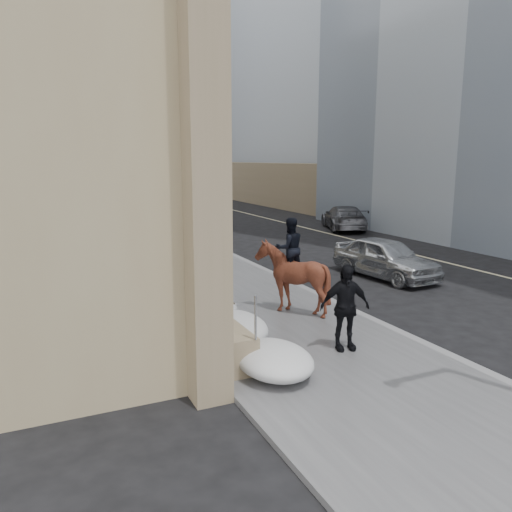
{
  "coord_description": "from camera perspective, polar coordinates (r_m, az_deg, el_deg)",
  "views": [
    {
      "loc": [
        -5.62,
        -10.44,
        4.38
      ],
      "look_at": [
        0.06,
        2.06,
        1.7
      ],
      "focal_mm": 35.0,
      "sensor_mm": 36.0,
      "label": 1
    }
  ],
  "objects": [
    {
      "name": "car_grey",
      "position": [
        31.82,
        9.99,
        4.34
      ],
      "size": [
        3.91,
        5.64,
        1.52
      ],
      "primitive_type": "imported",
      "rotation": [
        0.0,
        0.0,
        2.76
      ],
      "color": "#595A60",
      "rests_on": "ground"
    },
    {
      "name": "ground",
      "position": [
        12.64,
        3.69,
        -9.26
      ],
      "size": [
        140.0,
        140.0,
        0.0
      ],
      "primitive_type": "plane",
      "color": "black",
      "rests_on": "ground"
    },
    {
      "name": "car_silver",
      "position": [
        19.21,
        14.57,
        -0.18
      ],
      "size": [
        2.25,
        4.61,
        1.51
      ],
      "primitive_type": "imported",
      "rotation": [
        0.0,
        0.0,
        0.11
      ],
      "color": "#AFB3B7",
      "rests_on": "ground"
    },
    {
      "name": "mounted_horse_right",
      "position": [
        13.98,
        4.07,
        -1.98
      ],
      "size": [
        1.8,
        1.98,
        2.67
      ],
      "rotation": [
        0.0,
        0.0,
        3.04
      ],
      "color": "#4F2316",
      "rests_on": "sidewalk"
    },
    {
      "name": "bg_building_mid",
      "position": [
        71.74,
        -17.41,
        18.27
      ],
      "size": [
        30.0,
        12.0,
        28.0
      ],
      "primitive_type": "cube",
      "color": "slate",
      "rests_on": "ground"
    },
    {
      "name": "curb",
      "position": [
        22.46,
        -2.42,
        -0.06
      ],
      "size": [
        0.24,
        80.0,
        0.12
      ],
      "primitive_type": "cube",
      "color": "slate",
      "rests_on": "ground"
    },
    {
      "name": "streetlight_mid",
      "position": [
        25.83,
        -5.66,
        11.44
      ],
      "size": [
        1.71,
        0.24,
        8.0
      ],
      "color": "#2D2D30",
      "rests_on": "ground"
    },
    {
      "name": "traffic_signal",
      "position": [
        33.34,
        -11.27,
        10.19
      ],
      "size": [
        4.1,
        0.22,
        6.0
      ],
      "color": "#2D2D30",
      "rests_on": "ground"
    },
    {
      "name": "bg_building_far",
      "position": [
        82.63,
        -25.44,
        13.91
      ],
      "size": [
        24.0,
        12.0,
        20.0
      ],
      "primitive_type": "cube",
      "color": "gray",
      "rests_on": "ground"
    },
    {
      "name": "pedestrian",
      "position": [
        11.43,
        10.11,
        -5.77
      ],
      "size": [
        1.24,
        0.73,
        1.98
      ],
      "primitive_type": "imported",
      "rotation": [
        0.0,
        0.0,
        -0.22
      ],
      "color": "black",
      "rests_on": "sidewalk"
    },
    {
      "name": "snow_bank",
      "position": [
        19.42,
        -11.43,
        -0.8
      ],
      "size": [
        1.7,
        18.1,
        0.76
      ],
      "color": "#BABCC0",
      "rests_on": "sidewalk"
    },
    {
      "name": "sidewalk",
      "position": [
        21.63,
        -8.87,
        -0.61
      ],
      "size": [
        5.0,
        80.0,
        0.12
      ],
      "primitive_type": "cube",
      "color": "#4A4A4C",
      "rests_on": "ground"
    },
    {
      "name": "mounted_horse_left",
      "position": [
        14.29,
        -4.98,
        -1.67
      ],
      "size": [
        1.22,
        2.57,
        2.73
      ],
      "rotation": [
        0.0,
        0.0,
        3.17
      ],
      "color": "#563319",
      "rests_on": "sidewalk"
    },
    {
      "name": "lane_line",
      "position": [
        26.4,
        13.64,
        1.19
      ],
      "size": [
        0.15,
        70.0,
        0.01
      ],
      "primitive_type": "cube",
      "color": "#BFB78C",
      "rests_on": "ground"
    },
    {
      "name": "far_podium",
      "position": [
        29.49,
        21.54,
        5.65
      ],
      "size": [
        2.0,
        80.0,
        4.0
      ],
      "primitive_type": "cube",
      "color": "#867556",
      "rests_on": "ground"
    },
    {
      "name": "limestone_building",
      "position": [
        30.74,
        -24.84,
        18.53
      ],
      "size": [
        6.1,
        44.0,
        18.0
      ],
      "color": "#9D8A67",
      "rests_on": "ground"
    },
    {
      "name": "streetlight_far",
      "position": [
        45.22,
        -14.04,
        10.98
      ],
      "size": [
        1.71,
        0.24,
        8.0
      ],
      "color": "#2D2D30",
      "rests_on": "ground"
    }
  ]
}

